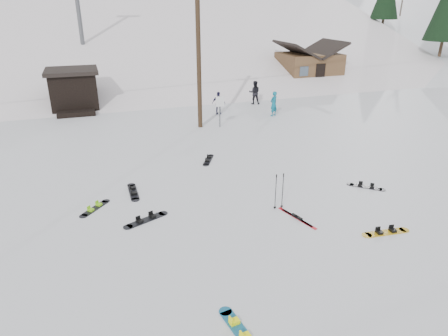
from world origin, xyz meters
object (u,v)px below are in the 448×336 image
object	(u,v)px
utility_pole	(198,45)
hero_skis	(297,218)
hero_snowboard	(240,330)
cabin	(309,67)

from	to	relation	value
utility_pole	hero_skis	size ratio (longest dim) A/B	5.10
hero_snowboard	utility_pole	bearing A→B (deg)	-21.35
utility_pole	hero_skis	bearing A→B (deg)	-89.20
hero_skis	hero_snowboard	bearing A→B (deg)	-147.50
utility_pole	hero_snowboard	world-z (taller)	utility_pole
utility_pole	hero_skis	xyz separation A→B (m)	(0.16, -11.64, -4.65)
utility_pole	cabin	xyz separation A→B (m)	(13.00, 10.00, -3.20)
cabin	hero_skis	bearing A→B (deg)	-120.69
hero_snowboard	hero_skis	size ratio (longest dim) A/B	0.96
hero_snowboard	hero_skis	world-z (taller)	hero_snowboard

